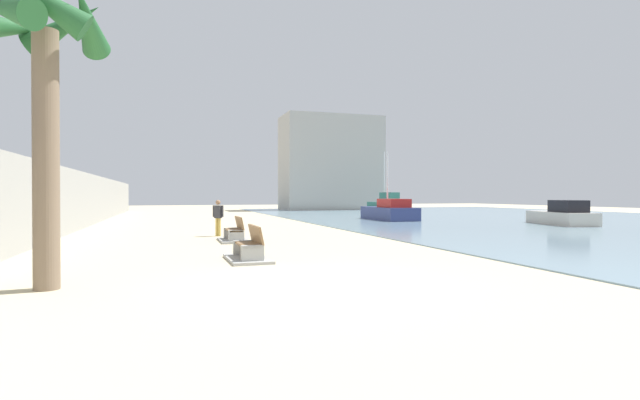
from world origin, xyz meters
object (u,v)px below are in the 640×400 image
Objects in this scene: person_walking at (218,215)px; boat_mid_bay at (563,215)px; bench_far at (234,235)px; palm_tree at (44,61)px; boat_far_left at (390,212)px; bench_near at (249,252)px; boat_nearest at (386,204)px.

person_walking is 0.31× the size of boat_mid_bay.
palm_tree is at bearing -119.20° from bench_far.
boat_far_left is (17.52, 20.72, -3.79)m from palm_tree.
palm_tree is at bearing -146.49° from bench_near.
person_walking is 20.66m from boat_mid_bay.
bench_near is 0.33× the size of boat_nearest.
bench_far is at bearing -136.28° from boat_far_left.
bench_near is 5.60m from bench_far.
person_walking is (4.39, 11.12, -3.49)m from palm_tree.
bench_near is at bearing -126.37° from boat_far_left.
bench_far is (4.76, 8.52, -4.19)m from palm_tree.
boat_nearest is (19.78, 27.30, 0.59)m from bench_far.
person_walking is at bearing 98.16° from bench_far.
boat_far_left is at bearing 132.19° from boat_mid_bay.
boat_nearest reaches higher than bench_near.
bench_far is 0.38× the size of boat_far_left.
boat_far_left is 11.13m from boat_mid_bay.
bench_far is 1.30× the size of person_walking.
boat_mid_bay is at bearing -88.88° from boat_nearest.
boat_nearest reaches higher than boat_mid_bay.
boat_mid_bay is (20.24, 3.95, 0.36)m from bench_far.
boat_mid_bay is at bearing 3.75° from person_walking.
palm_tree reaches higher than boat_far_left.
person_walking is 0.25× the size of boat_nearest.
palm_tree is at bearing -124.42° from boat_nearest.
palm_tree is 12.45m from person_walking.
bench_near is 38.57m from boat_nearest.
person_walking is at bearing -143.83° from boat_far_left.
boat_far_left is at bearing 49.78° from palm_tree.
palm_tree is 0.93× the size of boat_nearest.
bench_far is at bearing 60.80° from palm_tree.
boat_nearest is at bearing 91.12° from boat_mid_bay.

